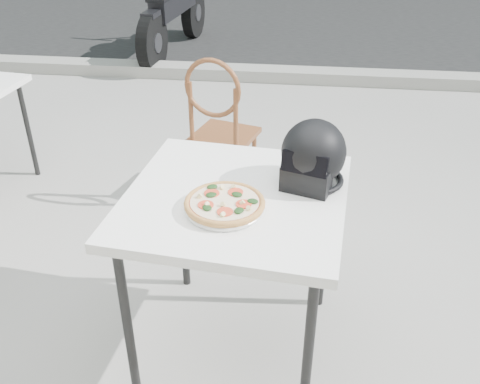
# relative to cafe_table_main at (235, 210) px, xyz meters

# --- Properties ---
(ground) EXTENTS (80.00, 80.00, 0.00)m
(ground) POSITION_rel_cafe_table_main_xyz_m (-0.30, 0.59, -0.72)
(ground) COLOR #9C9994
(ground) RESTS_ON ground
(curb) EXTENTS (30.00, 0.25, 0.12)m
(curb) POSITION_rel_cafe_table_main_xyz_m (-0.30, 3.59, -0.66)
(curb) COLOR gray
(curb) RESTS_ON ground
(cafe_table_main) EXTENTS (0.91, 0.91, 0.79)m
(cafe_table_main) POSITION_rel_cafe_table_main_xyz_m (0.00, 0.00, 0.00)
(cafe_table_main) COLOR white
(cafe_table_main) RESTS_ON ground
(plate) EXTENTS (0.37, 0.37, 0.02)m
(plate) POSITION_rel_cafe_table_main_xyz_m (-0.02, -0.11, 0.08)
(plate) COLOR silver
(plate) RESTS_ON cafe_table_main
(pizza) EXTENTS (0.38, 0.38, 0.04)m
(pizza) POSITION_rel_cafe_table_main_xyz_m (-0.02, -0.11, 0.10)
(pizza) COLOR #BE8645
(pizza) RESTS_ON plate
(helmet) EXTENTS (0.32, 0.33, 0.26)m
(helmet) POSITION_rel_cafe_table_main_xyz_m (0.28, 0.13, 0.19)
(helmet) COLOR black
(helmet) RESTS_ON cafe_table_main
(cafe_chair_main) EXTENTS (0.45, 0.45, 0.96)m
(cafe_chair_main) POSITION_rel_cafe_table_main_xyz_m (-0.26, 1.25, -0.19)
(cafe_chair_main) COLOR brown
(cafe_chair_main) RESTS_ON ground
(motorcycle) EXTENTS (0.53, 2.04, 1.02)m
(motorcycle) POSITION_rel_cafe_table_main_xyz_m (-1.28, 4.43, -0.27)
(motorcycle) COLOR black
(motorcycle) RESTS_ON street_asphalt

